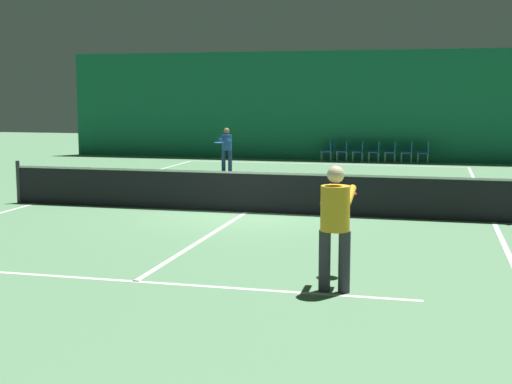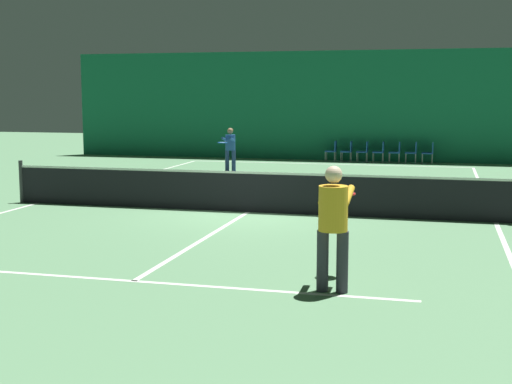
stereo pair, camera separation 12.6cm
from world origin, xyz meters
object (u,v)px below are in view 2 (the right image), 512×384
(courtside_chair_0, at_px, (333,149))
(courtside_chair_1, at_px, (348,150))
(player_near, at_px, (334,219))
(tennis_net, at_px, (248,190))
(courtside_chair_5, at_px, (413,151))
(courtside_chair_3, at_px, (380,150))
(player_far, at_px, (230,146))
(courtside_chair_6, at_px, (429,151))
(courtside_chair_2, at_px, (364,150))
(courtside_chair_4, at_px, (396,151))

(courtside_chair_0, bearing_deg, courtside_chair_1, 90.00)
(player_near, relative_size, courtside_chair_1, 2.10)
(tennis_net, relative_size, courtside_chair_5, 14.29)
(player_near, bearing_deg, courtside_chair_3, 4.06)
(player_far, distance_m, courtside_chair_6, 8.33)
(courtside_chair_6, bearing_deg, courtside_chair_2, -90.00)
(courtside_chair_0, height_order, courtside_chair_5, same)
(player_far, xyz_separation_m, courtside_chair_5, (6.16, 4.80, -0.42))
(player_near, height_order, courtside_chair_0, player_near)
(courtside_chair_5, relative_size, courtside_chair_6, 1.00)
(player_near, distance_m, courtside_chair_1, 19.45)
(courtside_chair_1, xyz_separation_m, courtside_chair_5, (2.57, 0.00, 0.00))
(player_near, xyz_separation_m, courtside_chair_0, (-2.90, 19.32, -0.54))
(tennis_net, height_order, courtside_chair_0, tennis_net)
(courtside_chair_0, height_order, courtside_chair_2, same)
(courtside_chair_1, distance_m, courtside_chair_4, 1.93)
(courtside_chair_0, xyz_separation_m, courtside_chair_4, (2.57, 0.00, 0.00))
(courtside_chair_6, bearing_deg, player_near, -2.85)
(courtside_chair_6, bearing_deg, courtside_chair_1, -90.00)
(courtside_chair_4, relative_size, courtside_chair_6, 1.00)
(courtside_chair_6, bearing_deg, player_far, -54.78)
(courtside_chair_0, height_order, courtside_chair_1, same)
(courtside_chair_5, bearing_deg, courtside_chair_0, -90.00)
(courtside_chair_4, xyz_separation_m, courtside_chair_6, (1.29, 0.00, 0.00))
(player_near, bearing_deg, courtside_chair_0, 9.72)
(courtside_chair_1, distance_m, courtside_chair_2, 0.64)
(courtside_chair_2, xyz_separation_m, courtside_chair_4, (1.29, 0.00, 0.00))
(courtside_chair_5, distance_m, courtside_chair_6, 0.64)
(player_far, distance_m, courtside_chair_5, 7.82)
(player_far, height_order, courtside_chair_4, player_far)
(courtside_chair_0, height_order, courtside_chair_6, same)
(player_far, relative_size, courtside_chair_6, 1.84)
(courtside_chair_1, bearing_deg, courtside_chair_6, 90.00)
(courtside_chair_1, height_order, courtside_chair_6, same)
(courtside_chair_5, bearing_deg, courtside_chair_4, -90.00)
(courtside_chair_0, relative_size, courtside_chair_4, 1.00)
(player_near, xyz_separation_m, courtside_chair_6, (0.96, 19.32, -0.54))
(player_far, xyz_separation_m, courtside_chair_3, (4.87, 4.80, -0.42))
(player_near, height_order, courtside_chair_3, player_near)
(courtside_chair_1, relative_size, courtside_chair_2, 1.00)
(player_near, distance_m, courtside_chair_3, 19.35)
(tennis_net, distance_m, courtside_chair_0, 13.13)
(player_far, height_order, courtside_chair_2, player_far)
(tennis_net, relative_size, courtside_chair_3, 14.29)
(courtside_chair_5, xyz_separation_m, courtside_chair_6, (0.64, 0.00, 0.00))
(tennis_net, xyz_separation_m, player_far, (-2.93, 8.33, 0.39))
(player_near, distance_m, courtside_chair_6, 19.35)
(player_near, height_order, player_far, player_near)
(courtside_chair_3, bearing_deg, courtside_chair_6, 90.00)
(courtside_chair_1, relative_size, courtside_chair_4, 1.00)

